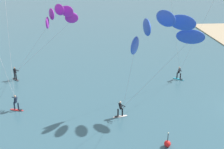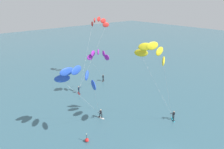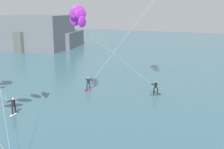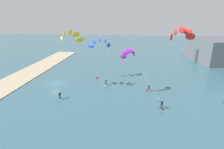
% 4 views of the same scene
% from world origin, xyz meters
% --- Properties ---
extents(kitesurfer_nearshore, '(7.62, 5.97, 13.85)m').
position_xyz_m(kitesurfer_nearshore, '(3.22, 6.18, 12.11)').
color(kitesurfer_nearshore, '#23ADD1').
rests_on(kitesurfer_nearshore, ground).
extents(kitesurfer_mid_water, '(7.81, 6.41, 11.23)m').
position_xyz_m(kitesurfer_mid_water, '(-5.43, 11.15, 9.56)').
color(kitesurfer_mid_water, white).
rests_on(kitesurfer_mid_water, ground).
extents(kitesurfer_far_out, '(8.83, 9.03, 10.34)m').
position_xyz_m(kitesurfer_far_out, '(4.21, 19.41, 8.81)').
color(kitesurfer_far_out, '#333338').
rests_on(kitesurfer_far_out, ground).
extents(kitesurfer_downwind, '(10.59, 6.96, 15.20)m').
position_xyz_m(kitesurfer_downwind, '(10.30, 27.41, 13.44)').
color(kitesurfer_downwind, red).
rests_on(kitesurfer_downwind, ground).
extents(marker_buoy, '(0.56, 0.56, 1.38)m').
position_xyz_m(marker_buoy, '(-5.29, 10.11, 0.30)').
color(marker_buoy, red).
rests_on(marker_buoy, ground).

